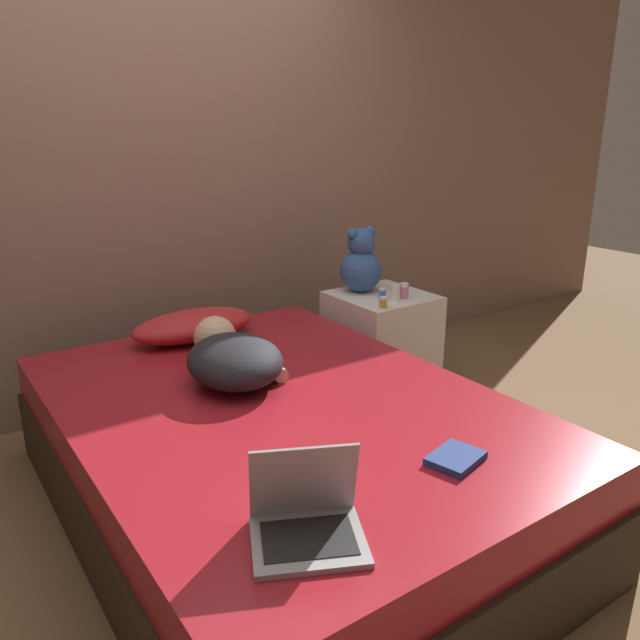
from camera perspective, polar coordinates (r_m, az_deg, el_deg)
name	(u,v)px	position (r m, az deg, el deg)	size (l,w,h in m)	color
ground_plane	(282,507)	(2.60, -3.54, -16.73)	(12.00, 12.00, 0.00)	brown
wall_back	(139,157)	(3.37, -16.22, 14.11)	(8.00, 0.06, 2.60)	#846656
bed	(280,456)	(2.48, -3.64, -12.28)	(1.50, 2.10, 0.47)	#2D2319
nightstand	(381,344)	(3.51, 5.58, -2.16)	(0.49, 0.50, 0.57)	silver
pillow	(193,325)	(3.04, -11.49, -0.48)	(0.60, 0.31, 0.14)	red
person_lying	(232,357)	(2.55, -8.05, -3.34)	(0.45, 0.66, 0.19)	black
laptop	(306,518)	(1.64, -1.25, -17.61)	(0.35, 0.33, 0.24)	#9E9EA3
teddy_bear	(361,264)	(3.44, 3.75, 5.14)	(0.23, 0.23, 0.36)	#335693
bottle_pink	(404,291)	(3.35, 7.71, 2.65)	(0.05, 0.05, 0.08)	pink
bottle_amber	(383,302)	(3.17, 5.79, 1.61)	(0.04, 0.04, 0.06)	gold
bottle_blue	(382,293)	(3.34, 5.71, 2.43)	(0.04, 0.04, 0.06)	#3866B2
bottle_white	(396,293)	(3.29, 6.94, 2.43)	(0.05, 0.05, 0.08)	white
book	(456,458)	(2.01, 12.29, -12.25)	(0.20, 0.17, 0.02)	navy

